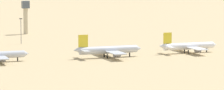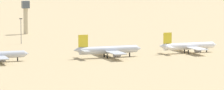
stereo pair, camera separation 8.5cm
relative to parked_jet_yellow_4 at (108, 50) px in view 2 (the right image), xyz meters
name	(u,v)px [view 2 (the right image)]	position (x,y,z in m)	size (l,w,h in m)	color
ground	(108,60)	(-2.48, -8.22, -4.04)	(4000.00, 4000.00, 0.00)	tan
parked_jet_yellow_4	(108,50)	(0.00, 0.00, 0.00)	(37.29, 31.32, 12.32)	silver
parked_jet_yellow_5	(188,46)	(47.30, 4.52, -0.22)	(35.28, 29.68, 11.65)	white
control_tower	(26,14)	(-17.66, 137.28, 10.15)	(5.20, 5.20, 23.51)	#C6B793
light_pole_mid	(21,29)	(-31.60, 76.08, 5.06)	(1.80, 0.50, 15.77)	#59595E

